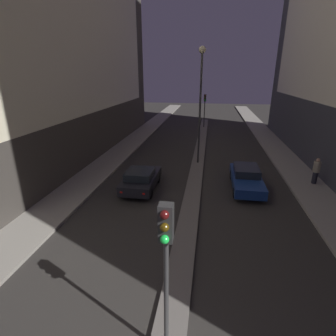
# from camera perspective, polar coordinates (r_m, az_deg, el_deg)

# --- Properties ---
(building_left) EXTENTS (6.01, 35.41, 24.04)m
(building_left) POSITION_cam_1_polar(r_m,az_deg,el_deg) (23.97, -26.30, 29.94)
(building_left) COLOR #423D38
(building_left) RESTS_ON ground
(median_strip) EXTENTS (1.00, 39.39, 0.14)m
(median_strip) POSITION_cam_1_polar(r_m,az_deg,el_deg) (23.91, 6.75, 2.63)
(median_strip) COLOR #66605B
(median_strip) RESTS_ON ground
(traffic_light_near) EXTENTS (0.32, 0.42, 4.37)m
(traffic_light_near) POSITION_cam_1_polar(r_m,az_deg,el_deg) (6.19, -0.47, -17.55)
(traffic_light_near) COLOR #383838
(traffic_light_near) RESTS_ON median_strip
(traffic_light_mid) EXTENTS (0.32, 0.42, 4.37)m
(traffic_light_mid) POSITION_cam_1_polar(r_m,az_deg,el_deg) (36.33, 8.01, 13.77)
(traffic_light_mid) COLOR #383838
(traffic_light_mid) RESTS_ON median_strip
(street_lamp) EXTENTS (0.52, 0.52, 8.84)m
(street_lamp) POSITION_cam_1_polar(r_m,az_deg,el_deg) (20.83, 7.16, 16.89)
(street_lamp) COLOR #383838
(street_lamp) RESTS_ON median_strip
(car_left_lane) EXTENTS (1.91, 4.04, 1.40)m
(car_left_lane) POSITION_cam_1_polar(r_m,az_deg,el_deg) (16.89, -5.90, -2.44)
(car_left_lane) COLOR black
(car_left_lane) RESTS_ON ground
(car_right_lane) EXTENTS (1.80, 4.81, 1.39)m
(car_right_lane) POSITION_cam_1_polar(r_m,az_deg,el_deg) (17.79, 16.66, -2.05)
(car_right_lane) COLOR navy
(car_right_lane) RESTS_ON ground
(pedestrian_on_right_sidewalk) EXTENTS (0.43, 0.43, 1.76)m
(pedestrian_on_right_sidewalk) POSITION_cam_1_polar(r_m,az_deg,el_deg) (19.92, 29.54, -0.46)
(pedestrian_on_right_sidewalk) COLOR black
(pedestrian_on_right_sidewalk) RESTS_ON sidewalk_right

